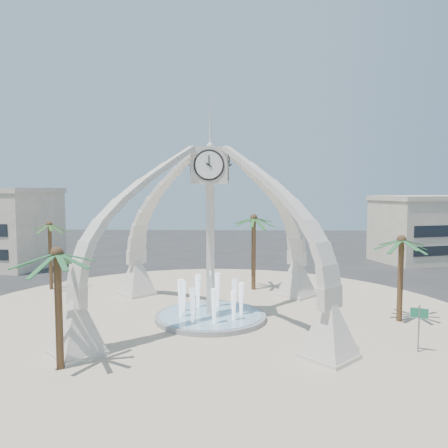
{
  "coord_description": "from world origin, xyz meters",
  "views": [
    {
      "loc": [
        2.15,
        -30.81,
        9.4
      ],
      "look_at": [
        0.89,
        2.0,
        6.8
      ],
      "focal_mm": 35.0,
      "sensor_mm": 36.0,
      "label": 1
    }
  ],
  "objects_px": {
    "fountain": "(211,316)",
    "palm_north": "(254,219)",
    "palm_east": "(402,241)",
    "clock_tower": "(210,231)",
    "palm_south": "(57,255)",
    "street_sign": "(419,319)",
    "palm_west": "(49,225)"
  },
  "relations": [
    {
      "from": "fountain",
      "to": "palm_north",
      "type": "bearing_deg",
      "value": 70.65
    },
    {
      "from": "palm_east",
      "to": "clock_tower",
      "type": "bearing_deg",
      "value": -179.57
    },
    {
      "from": "fountain",
      "to": "clock_tower",
      "type": "bearing_deg",
      "value": -90.0
    },
    {
      "from": "clock_tower",
      "to": "palm_south",
      "type": "distance_m",
      "value": 11.58
    },
    {
      "from": "palm_east",
      "to": "palm_south",
      "type": "distance_m",
      "value": 22.63
    },
    {
      "from": "palm_south",
      "to": "street_sign",
      "type": "xyz_separation_m",
      "value": [
        19.65,
        3.08,
        -4.06
      ]
    },
    {
      "from": "clock_tower",
      "to": "fountain",
      "type": "relative_size",
      "value": 2.24
    },
    {
      "from": "street_sign",
      "to": "palm_east",
      "type": "bearing_deg",
      "value": 102.26
    },
    {
      "from": "palm_west",
      "to": "clock_tower",
      "type": "bearing_deg",
      "value": -29.74
    },
    {
      "from": "palm_east",
      "to": "street_sign",
      "type": "xyz_separation_m",
      "value": [
        -1.07,
        -6.03,
        -3.8
      ]
    },
    {
      "from": "palm_north",
      "to": "palm_east",
      "type": "bearing_deg",
      "value": -43.15
    },
    {
      "from": "palm_east",
      "to": "palm_south",
      "type": "xyz_separation_m",
      "value": [
        -20.72,
        -9.11,
        0.26
      ]
    },
    {
      "from": "clock_tower",
      "to": "palm_west",
      "type": "height_order",
      "value": "clock_tower"
    },
    {
      "from": "clock_tower",
      "to": "palm_west",
      "type": "relative_size",
      "value": 2.62
    },
    {
      "from": "palm_east",
      "to": "palm_west",
      "type": "xyz_separation_m",
      "value": [
        -29.09,
        8.83,
        0.27
      ]
    },
    {
      "from": "clock_tower",
      "to": "palm_north",
      "type": "distance_m",
      "value": 10.14
    },
    {
      "from": "palm_east",
      "to": "street_sign",
      "type": "height_order",
      "value": "palm_east"
    },
    {
      "from": "palm_west",
      "to": "street_sign",
      "type": "xyz_separation_m",
      "value": [
        28.02,
        -14.86,
        -4.07
      ]
    },
    {
      "from": "fountain",
      "to": "palm_west",
      "type": "height_order",
      "value": "palm_west"
    },
    {
      "from": "palm_west",
      "to": "street_sign",
      "type": "height_order",
      "value": "palm_west"
    },
    {
      "from": "palm_north",
      "to": "palm_south",
      "type": "relative_size",
      "value": 1.1
    },
    {
      "from": "palm_west",
      "to": "palm_north",
      "type": "height_order",
      "value": "palm_north"
    },
    {
      "from": "clock_tower",
      "to": "street_sign",
      "type": "height_order",
      "value": "clock_tower"
    },
    {
      "from": "clock_tower",
      "to": "fountain",
      "type": "height_order",
      "value": "clock_tower"
    },
    {
      "from": "clock_tower",
      "to": "street_sign",
      "type": "distance_m",
      "value": 14.45
    },
    {
      "from": "palm_south",
      "to": "street_sign",
      "type": "distance_m",
      "value": 20.3
    },
    {
      "from": "fountain",
      "to": "street_sign",
      "type": "distance_m",
      "value": 13.84
    },
    {
      "from": "palm_north",
      "to": "street_sign",
      "type": "relative_size",
      "value": 2.71
    },
    {
      "from": "palm_north",
      "to": "street_sign",
      "type": "height_order",
      "value": "palm_north"
    },
    {
      "from": "clock_tower",
      "to": "street_sign",
      "type": "bearing_deg",
      "value": -25.57
    },
    {
      "from": "fountain",
      "to": "palm_east",
      "type": "height_order",
      "value": "palm_east"
    },
    {
      "from": "clock_tower",
      "to": "street_sign",
      "type": "relative_size",
      "value": 6.41
    }
  ]
}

